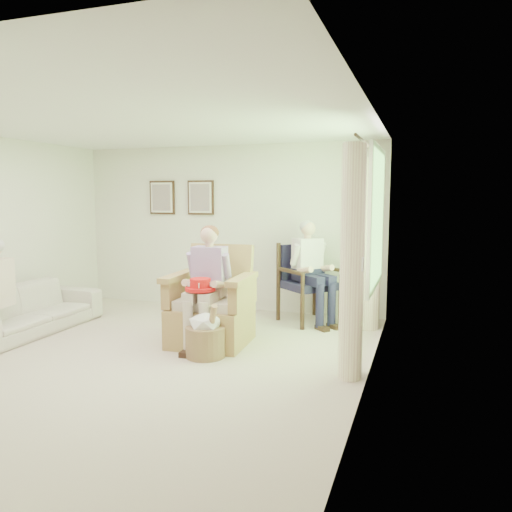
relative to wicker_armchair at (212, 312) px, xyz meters
name	(u,v)px	position (x,y,z in m)	size (l,w,h in m)	color
floor	(136,359)	(-0.55, -0.86, -0.38)	(5.50, 5.50, 0.00)	beige
back_wall	(228,228)	(-0.55, 1.89, 0.92)	(5.00, 0.04, 2.60)	silver
right_wall	(368,251)	(1.95, -0.86, 0.92)	(0.04, 5.50, 2.60)	silver
ceiling	(129,120)	(-0.55, -0.86, 2.22)	(5.00, 5.50, 0.02)	white
window	(377,215)	(1.91, 0.34, 1.20)	(0.13, 2.50, 1.63)	#2D6B23
curtain_left	(352,263)	(1.78, -0.64, 0.77)	(0.34, 0.34, 2.30)	#FEF9C6
curtain_right	(372,245)	(1.78, 1.32, 0.77)	(0.34, 0.34, 2.30)	#FEF9C6
framed_print_left	(162,198)	(-1.70, 1.86, 1.40)	(0.45, 0.05, 0.55)	#382114
framed_print_right	(201,198)	(-1.00, 1.86, 1.40)	(0.45, 0.05, 0.55)	#382114
wicker_armchair	(212,312)	(0.00, 0.00, 0.00)	(0.94, 0.93, 1.20)	#A4804D
wood_armchair	(311,279)	(0.90, 1.49, 0.22)	(0.72, 0.67, 1.10)	black
sofa	(27,310)	(-2.50, -0.37, -0.07)	(0.83, 2.11, 0.62)	beige
person_wicker	(206,277)	(0.00, -0.16, 0.47)	(0.40, 0.62, 1.43)	#C5B29E
person_dark	(308,264)	(0.90, 1.31, 0.48)	(0.40, 0.63, 1.44)	#1C1A39
red_hat	(200,286)	(0.01, -0.36, 0.39)	(0.35, 0.35, 0.14)	red
hatbox	(205,335)	(0.15, -0.53, -0.12)	(0.56, 0.56, 0.65)	tan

